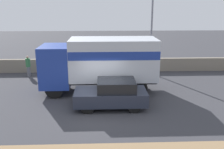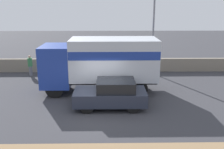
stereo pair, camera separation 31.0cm
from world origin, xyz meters
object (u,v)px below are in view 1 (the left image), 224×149
at_px(box_truck, 101,61).
at_px(street_lamp, 152,16).
at_px(car_hatchback, 112,94).
at_px(pedestrian, 28,66).

bearing_deg(box_truck, street_lamp, -132.40).
distance_m(street_lamp, car_hatchback, 8.47).
relative_size(box_truck, pedestrian, 4.40).
bearing_deg(car_hatchback, box_truck, -77.76).
relative_size(street_lamp, box_truck, 1.12).
bearing_deg(street_lamp, car_hatchback, -116.00).
distance_m(box_truck, car_hatchback, 2.90).
bearing_deg(car_hatchback, pedestrian, -45.40).
relative_size(box_truck, car_hatchback, 1.84).
xyz_separation_m(box_truck, pedestrian, (-5.64, 3.72, -1.17)).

